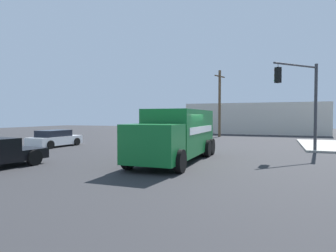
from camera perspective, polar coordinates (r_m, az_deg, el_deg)
name	(u,v)px	position (r m, az deg, el deg)	size (l,w,h in m)	color
ground_plane	(182,161)	(15.31, 2.76, -7.05)	(100.00, 100.00, 0.00)	#2B2B2D
delivery_truck	(177,134)	(15.40, 1.78, -1.60)	(2.80, 7.80, 2.75)	#146B2D
traffic_light_primary	(303,93)	(20.62, 25.30, 5.98)	(2.77, 2.98, 5.76)	#38383D
sedan_white	(55,139)	(24.38, -21.60, -2.37)	(2.17, 4.37, 1.31)	white
utility_pole	(220,102)	(34.38, 10.24, 4.63)	(0.82, 2.12, 7.82)	brown
building_backdrop	(255,119)	(42.29, 16.88, 1.43)	(18.52, 6.00, 4.22)	beige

